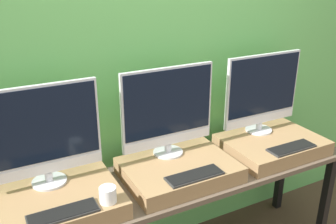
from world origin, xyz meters
TOP-DOWN VIEW (x-y plane):
  - wall_back at (0.00, 0.62)m, footprint 8.00×0.04m
  - workbench at (0.00, 0.28)m, footprint 2.23×0.55m
  - wooden_riser_left at (-0.69, 0.26)m, footprint 0.62×0.47m
  - monitor_left at (-0.69, 0.39)m, footprint 0.57×0.18m
  - keyboard_left at (-0.69, 0.09)m, footprint 0.31×0.11m
  - mug at (-0.48, 0.09)m, footprint 0.08×0.08m
  - wooden_riser_center at (0.00, 0.26)m, footprint 0.62×0.47m
  - monitor_center at (0.00, 0.39)m, footprint 0.57×0.18m
  - keyboard_center at (0.00, 0.09)m, footprint 0.31×0.11m
  - wooden_riser_right at (0.69, 0.26)m, footprint 0.62×0.47m
  - monitor_right at (0.69, 0.39)m, footprint 0.57×0.18m
  - keyboard_right at (0.69, 0.09)m, footprint 0.31×0.11m

SIDE VIEW (x-z plane):
  - workbench at x=0.00m, z-range 0.28..0.99m
  - wooden_riser_left at x=-0.69m, z-range 0.71..0.80m
  - wooden_riser_center at x=0.00m, z-range 0.71..0.80m
  - wooden_riser_right at x=0.69m, z-range 0.71..0.80m
  - keyboard_left at x=-0.69m, z-range 0.80..0.81m
  - keyboard_center at x=0.00m, z-range 0.80..0.81m
  - keyboard_right at x=0.69m, z-range 0.80..0.81m
  - mug at x=-0.48m, z-range 0.80..0.88m
  - monitor_left at x=-0.69m, z-range 0.81..1.34m
  - monitor_center at x=0.00m, z-range 0.81..1.34m
  - monitor_right at x=0.69m, z-range 0.81..1.34m
  - wall_back at x=0.00m, z-range 0.00..2.60m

